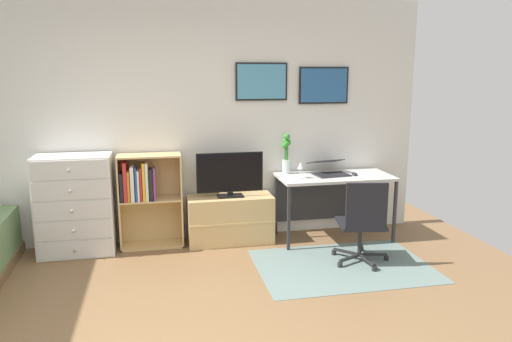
{
  "coord_description": "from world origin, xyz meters",
  "views": [
    {
      "loc": [
        0.02,
        -2.98,
        1.88
      ],
      "look_at": [
        0.95,
        1.5,
        0.95
      ],
      "focal_mm": 33.88,
      "sensor_mm": 36.0,
      "label": 1
    }
  ],
  "objects_px": {
    "office_chair": "(363,220)",
    "computer_mouse": "(354,174)",
    "laptop": "(329,168)",
    "wine_glass": "(301,166)",
    "tv_stand": "(230,219)",
    "bookshelf": "(145,193)",
    "bamboo_vase": "(286,154)",
    "dresser": "(76,205)",
    "television": "(230,175)",
    "desk": "(332,185)"
  },
  "relations": [
    {
      "from": "office_chair",
      "to": "computer_mouse",
      "type": "relative_size",
      "value": 8.27
    },
    {
      "from": "laptop",
      "to": "computer_mouse",
      "type": "relative_size",
      "value": 4.41
    },
    {
      "from": "office_chair",
      "to": "wine_glass",
      "type": "relative_size",
      "value": 4.78
    },
    {
      "from": "tv_stand",
      "to": "computer_mouse",
      "type": "distance_m",
      "value": 1.5
    },
    {
      "from": "laptop",
      "to": "wine_glass",
      "type": "relative_size",
      "value": 2.55
    },
    {
      "from": "office_chair",
      "to": "bookshelf",
      "type": "bearing_deg",
      "value": 165.79
    },
    {
      "from": "tv_stand",
      "to": "bamboo_vase",
      "type": "xyz_separation_m",
      "value": [
        0.67,
        0.11,
        0.7
      ]
    },
    {
      "from": "dresser",
      "to": "bamboo_vase",
      "type": "xyz_separation_m",
      "value": [
        2.3,
        0.12,
        0.44
      ]
    },
    {
      "from": "television",
      "to": "computer_mouse",
      "type": "height_order",
      "value": "television"
    },
    {
      "from": "dresser",
      "to": "computer_mouse",
      "type": "bearing_deg",
      "value": -2.41
    },
    {
      "from": "dresser",
      "to": "computer_mouse",
      "type": "xyz_separation_m",
      "value": [
        3.04,
        -0.13,
        0.23
      ]
    },
    {
      "from": "bookshelf",
      "to": "wine_glass",
      "type": "xyz_separation_m",
      "value": [
        1.68,
        -0.21,
        0.27
      ]
    },
    {
      "from": "television",
      "to": "office_chair",
      "type": "relative_size",
      "value": 0.86
    },
    {
      "from": "dresser",
      "to": "desk",
      "type": "bearing_deg",
      "value": -0.28
    },
    {
      "from": "laptop",
      "to": "bamboo_vase",
      "type": "bearing_deg",
      "value": 157.72
    },
    {
      "from": "tv_stand",
      "to": "laptop",
      "type": "height_order",
      "value": "laptop"
    },
    {
      "from": "dresser",
      "to": "television",
      "type": "relative_size",
      "value": 1.43
    },
    {
      "from": "desk",
      "to": "laptop",
      "type": "relative_size",
      "value": 2.81
    },
    {
      "from": "television",
      "to": "desk",
      "type": "bearing_deg",
      "value": -0.32
    },
    {
      "from": "office_chair",
      "to": "wine_glass",
      "type": "bearing_deg",
      "value": 129.54
    },
    {
      "from": "bookshelf",
      "to": "bamboo_vase",
      "type": "xyz_separation_m",
      "value": [
        1.59,
        0.06,
        0.36
      ]
    },
    {
      "from": "office_chair",
      "to": "laptop",
      "type": "bearing_deg",
      "value": 102.78
    },
    {
      "from": "television",
      "to": "computer_mouse",
      "type": "distance_m",
      "value": 1.41
    },
    {
      "from": "dresser",
      "to": "laptop",
      "type": "xyz_separation_m",
      "value": [
        2.77,
        -0.0,
        0.28
      ]
    },
    {
      "from": "laptop",
      "to": "wine_glass",
      "type": "height_order",
      "value": "wine_glass"
    },
    {
      "from": "dresser",
      "to": "wine_glass",
      "type": "xyz_separation_m",
      "value": [
        2.39,
        -0.15,
        0.35
      ]
    },
    {
      "from": "bookshelf",
      "to": "television",
      "type": "height_order",
      "value": "television"
    },
    {
      "from": "computer_mouse",
      "to": "dresser",
      "type": "bearing_deg",
      "value": 177.59
    },
    {
      "from": "desk",
      "to": "computer_mouse",
      "type": "bearing_deg",
      "value": -27.28
    },
    {
      "from": "office_chair",
      "to": "computer_mouse",
      "type": "distance_m",
      "value": 0.86
    },
    {
      "from": "television",
      "to": "desk",
      "type": "distance_m",
      "value": 1.2
    },
    {
      "from": "dresser",
      "to": "desk",
      "type": "distance_m",
      "value": 2.82
    },
    {
      "from": "bamboo_vase",
      "to": "wine_glass",
      "type": "relative_size",
      "value": 2.58
    },
    {
      "from": "wine_glass",
      "to": "television",
      "type": "bearing_deg",
      "value": 169.36
    },
    {
      "from": "dresser",
      "to": "bookshelf",
      "type": "distance_m",
      "value": 0.72
    },
    {
      "from": "dresser",
      "to": "wine_glass",
      "type": "distance_m",
      "value": 2.42
    },
    {
      "from": "desk",
      "to": "bamboo_vase",
      "type": "bearing_deg",
      "value": 165.18
    },
    {
      "from": "office_chair",
      "to": "laptop",
      "type": "distance_m",
      "value": 0.96
    },
    {
      "from": "laptop",
      "to": "computer_mouse",
      "type": "xyz_separation_m",
      "value": [
        0.26,
        -0.13,
        -0.05
      ]
    },
    {
      "from": "office_chair",
      "to": "desk",
      "type": "bearing_deg",
      "value": 100.08
    },
    {
      "from": "computer_mouse",
      "to": "bamboo_vase",
      "type": "distance_m",
      "value": 0.8
    },
    {
      "from": "bookshelf",
      "to": "wine_glass",
      "type": "relative_size",
      "value": 5.68
    },
    {
      "from": "office_chair",
      "to": "wine_glass",
      "type": "height_order",
      "value": "wine_glass"
    },
    {
      "from": "desk",
      "to": "laptop",
      "type": "distance_m",
      "value": 0.2
    },
    {
      "from": "bookshelf",
      "to": "desk",
      "type": "height_order",
      "value": "bookshelf"
    },
    {
      "from": "bookshelf",
      "to": "television",
      "type": "bearing_deg",
      "value": -4.36
    },
    {
      "from": "dresser",
      "to": "bookshelf",
      "type": "relative_size",
      "value": 1.03
    },
    {
      "from": "office_chair",
      "to": "computer_mouse",
      "type": "bearing_deg",
      "value": 84.11
    },
    {
      "from": "computer_mouse",
      "to": "desk",
      "type": "bearing_deg",
      "value": 152.72
    },
    {
      "from": "tv_stand",
      "to": "bamboo_vase",
      "type": "bearing_deg",
      "value": 9.04
    }
  ]
}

